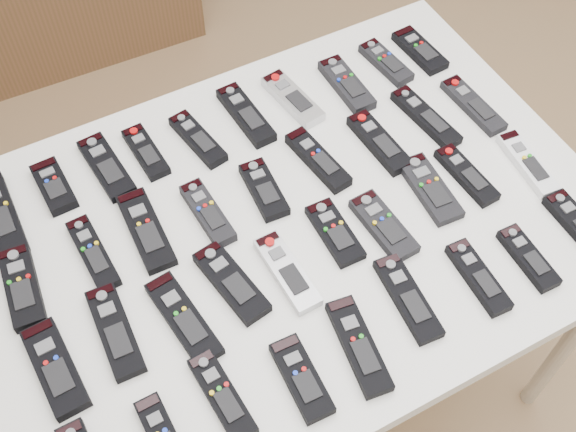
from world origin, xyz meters
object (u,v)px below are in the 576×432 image
remote_5 (246,115)px  remote_16 (379,142)px  remote_14 (264,190)px  remote_22 (231,282)px  remote_4 (198,139)px  remote_7 (347,85)px  remote_21 (184,319)px  remote_10 (22,287)px  remote_34 (408,298)px  remote_3 (146,152)px  remote_25 (384,226)px  remote_32 (302,378)px  remote_1 (54,186)px  remote_6 (293,99)px  remote_20 (115,331)px  remote_0 (1,215)px  remote_15 (318,160)px  remote_11 (93,253)px  remote_19 (55,368)px  remote_31 (222,396)px  remote_12 (146,230)px  remote_28 (528,164)px  remote_26 (430,189)px  remote_33 (359,346)px  remote_18 (473,105)px  remote_24 (335,232)px  table (288,238)px  remote_8 (386,62)px  remote_35 (478,277)px  remote_2 (107,167)px  remote_23 (287,272)px  remote_13 (208,213)px  remote_36 (528,258)px  remote_27 (466,175)px

remote_5 → remote_16: 0.30m
remote_5 → remote_14: bearing=-109.4°
remote_22 → remote_4: bearing=66.6°
remote_5 → remote_7: (0.24, -0.03, 0.00)m
remote_21 → remote_10: bearing=133.1°
remote_34 → remote_14: bearing=113.8°
remote_3 → remote_21: 0.41m
remote_22 → remote_25: (0.32, -0.03, -0.00)m
remote_25 → remote_32: size_ratio=1.06×
remote_1 → remote_6: size_ratio=0.77×
remote_20 → remote_0: bearing=110.2°
remote_21 → remote_16: bearing=12.3°
remote_6 → remote_15: (-0.04, -0.18, 0.00)m
remote_15 → remote_25: 0.21m
remote_11 → remote_19: remote_19 is taller
remote_14 → remote_20: size_ratio=0.78×
remote_10 → remote_31: 0.44m
remote_5 → remote_25: 0.41m
remote_12 → remote_28: size_ratio=1.11×
remote_15 → remote_26: bearing=-54.0°
remote_14 → remote_15: 0.14m
remote_21 → remote_28: 0.78m
remote_4 → remote_33: bearing=-94.3°
remote_22 → remote_28: bearing=-12.3°
remote_18 → remote_24: same height
remote_7 → remote_19: size_ratio=0.94×
table → remote_15: bearing=39.0°
remote_8 → remote_34: (-0.30, -0.54, 0.00)m
remote_0 → remote_7: (0.79, -0.01, -0.00)m
remote_19 → remote_32: (0.37, -0.22, -0.00)m
remote_5 → remote_35: 0.61m
remote_2 → remote_21: bearing=-94.4°
remote_12 → remote_32: (0.12, -0.41, 0.00)m
remote_10 → remote_16: same height
remote_0 → remote_24: 0.66m
remote_4 → remote_25: bearing=-68.3°
remote_4 → remote_23: remote_4 is taller
remote_20 → table: bearing=12.6°
table → remote_7: bearing=42.0°
remote_2 → remote_23: (0.21, -0.40, 0.00)m
remote_13 → remote_36: bearing=-40.6°
remote_6 → remote_12: remote_6 is taller
remote_12 → remote_35: 0.64m
remote_1 → remote_0: bearing=-172.8°
remote_6 → remote_27: size_ratio=1.06×
remote_3 → remote_35: size_ratio=0.92×
remote_4 → remote_11: bearing=-159.8°
remote_13 → remote_11: bearing=172.5°
remote_31 → remote_35: size_ratio=1.05×
table → remote_24: size_ratio=8.34×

